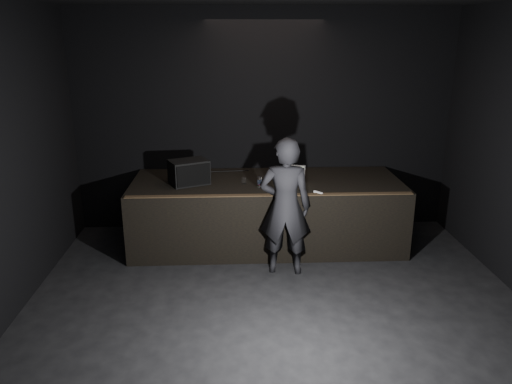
{
  "coord_description": "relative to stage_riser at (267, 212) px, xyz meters",
  "views": [
    {
      "loc": [
        -0.48,
        -4.4,
        3.09
      ],
      "look_at": [
        -0.18,
        2.3,
        0.96
      ],
      "focal_mm": 35.0,
      "sensor_mm": 36.0,
      "label": 1
    }
  ],
  "objects": [
    {
      "name": "stage_riser",
      "position": [
        0.0,
        0.0,
        0.0
      ],
      "size": [
        4.0,
        1.5,
        1.0
      ],
      "primitive_type": "cube",
      "color": "black",
      "rests_on": "ground"
    },
    {
      "name": "stage_monitor",
      "position": [
        -1.14,
        -0.12,
        0.68
      ],
      "size": [
        0.64,
        0.57,
        0.35
      ],
      "rotation": [
        0.0,
        0.0,
        0.43
      ],
      "color": "black",
      "rests_on": "stage_riser"
    },
    {
      "name": "beer_can",
      "position": [
        -0.12,
        -0.33,
        0.58
      ],
      "size": [
        0.07,
        0.07,
        0.16
      ],
      "color": "silver",
      "rests_on": "stage_riser"
    },
    {
      "name": "riser_lip",
      "position": [
        0.0,
        -0.71,
        0.51
      ],
      "size": [
        3.92,
        0.1,
        0.01
      ],
      "primitive_type": "cube",
      "color": "brown",
      "rests_on": "stage_riser"
    },
    {
      "name": "ground",
      "position": [
        0.0,
        -2.73,
        -0.5
      ],
      "size": [
        7.0,
        7.0,
        0.0
      ],
      "primitive_type": "plane",
      "color": "black",
      "rests_on": "ground"
    },
    {
      "name": "plastic_cup",
      "position": [
        -0.34,
        -0.14,
        0.55
      ],
      "size": [
        0.07,
        0.07,
        0.09
      ],
      "primitive_type": "cylinder",
      "color": "white",
      "rests_on": "stage_riser"
    },
    {
      "name": "wii_remote",
      "position": [
        0.66,
        -0.65,
        0.51
      ],
      "size": [
        0.11,
        0.13,
        0.03
      ],
      "primitive_type": "cube",
      "rotation": [
        0.0,
        0.0,
        0.67
      ],
      "color": "white",
      "rests_on": "stage_riser"
    },
    {
      "name": "person",
      "position": [
        0.18,
        -0.98,
        0.43
      ],
      "size": [
        0.72,
        0.52,
        1.85
      ],
      "primitive_type": "imported",
      "rotation": [
        0.0,
        0.0,
        3.03
      ],
      "color": "black",
      "rests_on": "ground"
    },
    {
      "name": "cable",
      "position": [
        -0.65,
        0.54,
        0.51
      ],
      "size": [
        0.79,
        0.09,
        0.02
      ],
      "primitive_type": "cylinder",
      "rotation": [
        0.0,
        1.57,
        0.1
      ],
      "color": "black",
      "rests_on": "stage_riser"
    },
    {
      "name": "laptop",
      "position": [
        0.38,
        -0.09,
        0.56
      ],
      "size": [
        0.41,
        0.38,
        0.24
      ],
      "rotation": [
        0.0,
        0.0,
        -0.27
      ],
      "color": "silver",
      "rests_on": "stage_riser"
    },
    {
      "name": "room_walls",
      "position": [
        0.0,
        -2.73,
        1.52
      ],
      "size": [
        6.1,
        7.1,
        3.52
      ],
      "color": "black",
      "rests_on": "ground"
    }
  ]
}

